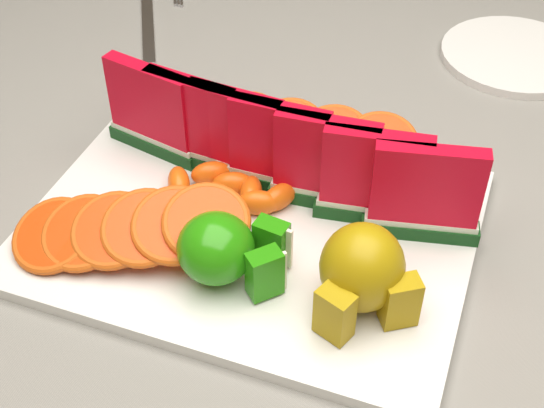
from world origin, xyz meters
name	(u,v)px	position (x,y,z in m)	size (l,w,h in m)	color
table	(328,257)	(0.00, 0.00, 0.65)	(1.40, 0.90, 0.75)	#49331D
tablecloth	(331,215)	(0.00, 0.00, 0.72)	(1.53, 1.03, 0.20)	slate
platter	(252,227)	(-0.05, -0.09, 0.76)	(0.40, 0.30, 0.01)	silver
apple_cluster	(225,250)	(-0.05, -0.16, 0.80)	(0.10, 0.09, 0.06)	#357711
pear_cluster	(363,272)	(0.07, -0.15, 0.81)	(0.09, 0.09, 0.08)	#9A6018
side_plate	(515,55)	(0.14, 0.30, 0.76)	(0.23, 0.23, 0.01)	silver
fork	(151,26)	(-0.31, 0.22, 0.76)	(0.09, 0.19, 0.00)	silver
watermelon_row	(279,151)	(-0.04, -0.04, 0.82)	(0.39, 0.07, 0.10)	#0A3513
orange_fan_front	(129,229)	(-0.14, -0.16, 0.80)	(0.23, 0.13, 0.06)	#CB3800
orange_fan_back	(290,126)	(-0.06, 0.04, 0.79)	(0.28, 0.09, 0.04)	#CB3800
tangerine_segments	(235,189)	(-0.08, -0.06, 0.78)	(0.13, 0.07, 0.03)	orange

